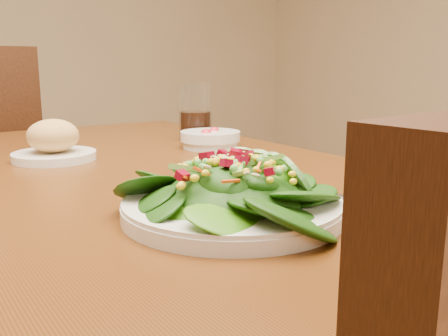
% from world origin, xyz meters
% --- Properties ---
extents(dining_table, '(0.90, 1.40, 0.75)m').
position_xyz_m(dining_table, '(0.00, 0.00, 0.65)').
color(dining_table, '#552C0E').
rests_on(dining_table, ground_plane).
extents(salad_plate, '(0.30, 0.30, 0.09)m').
position_xyz_m(salad_plate, '(-0.00, -0.38, 0.78)').
color(salad_plate, silver).
rests_on(salad_plate, dining_table).
extents(bread_plate, '(0.18, 0.18, 0.09)m').
position_xyz_m(bread_plate, '(-0.09, 0.17, 0.79)').
color(bread_plate, silver).
rests_on(bread_plate, dining_table).
extents(tomato_bowl, '(0.15, 0.15, 0.05)m').
position_xyz_m(tomato_bowl, '(0.27, 0.11, 0.77)').
color(tomato_bowl, silver).
rests_on(tomato_bowl, dining_table).
extents(drinking_glass, '(0.09, 0.09, 0.15)m').
position_xyz_m(drinking_glass, '(0.31, 0.24, 0.82)').
color(drinking_glass, silver).
rests_on(drinking_glass, dining_table).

